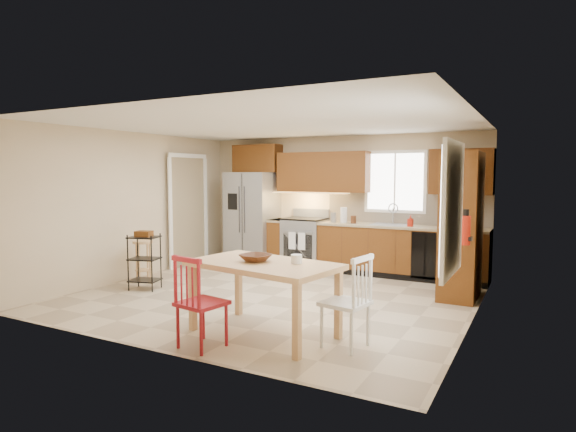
# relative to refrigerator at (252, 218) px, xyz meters

# --- Properties ---
(floor) EXTENTS (5.50, 5.50, 0.00)m
(floor) POSITION_rel_refrigerator_xyz_m (1.70, -2.12, -0.91)
(floor) COLOR tan
(floor) RESTS_ON ground
(ceiling) EXTENTS (5.50, 5.00, 0.02)m
(ceiling) POSITION_rel_refrigerator_xyz_m (1.70, -2.12, 1.59)
(ceiling) COLOR silver
(ceiling) RESTS_ON ground
(wall_back) EXTENTS (5.50, 0.02, 2.50)m
(wall_back) POSITION_rel_refrigerator_xyz_m (1.70, 0.38, 0.34)
(wall_back) COLOR #CCB793
(wall_back) RESTS_ON ground
(wall_front) EXTENTS (5.50, 0.02, 2.50)m
(wall_front) POSITION_rel_refrigerator_xyz_m (1.70, -4.62, 0.34)
(wall_front) COLOR #CCB793
(wall_front) RESTS_ON ground
(wall_left) EXTENTS (0.02, 5.00, 2.50)m
(wall_left) POSITION_rel_refrigerator_xyz_m (-1.05, -2.12, 0.34)
(wall_left) COLOR #CCB793
(wall_left) RESTS_ON ground
(wall_right) EXTENTS (0.02, 5.00, 2.50)m
(wall_right) POSITION_rel_refrigerator_xyz_m (4.45, -2.12, 0.34)
(wall_right) COLOR #CCB793
(wall_right) RESTS_ON ground
(refrigerator) EXTENTS (0.92, 0.75, 1.82)m
(refrigerator) POSITION_rel_refrigerator_xyz_m (0.00, 0.00, 0.00)
(refrigerator) COLOR gray
(refrigerator) RESTS_ON floor
(range_stove) EXTENTS (0.76, 0.63, 0.92)m
(range_stove) POSITION_rel_refrigerator_xyz_m (1.15, 0.06, -0.45)
(range_stove) COLOR gray
(range_stove) RESTS_ON floor
(base_cabinet_narrow) EXTENTS (0.30, 0.60, 0.90)m
(base_cabinet_narrow) POSITION_rel_refrigerator_xyz_m (0.60, 0.08, -0.46)
(base_cabinet_narrow) COLOR #5D2F11
(base_cabinet_narrow) RESTS_ON floor
(base_cabinet_run) EXTENTS (2.92, 0.60, 0.90)m
(base_cabinet_run) POSITION_rel_refrigerator_xyz_m (2.99, 0.08, -0.46)
(base_cabinet_run) COLOR #5D2F11
(base_cabinet_run) RESTS_ON floor
(dishwasher) EXTENTS (0.60, 0.02, 0.78)m
(dishwasher) POSITION_rel_refrigerator_xyz_m (3.55, -0.22, -0.46)
(dishwasher) COLOR black
(dishwasher) RESTS_ON floor
(backsplash) EXTENTS (2.92, 0.03, 0.55)m
(backsplash) POSITION_rel_refrigerator_xyz_m (2.99, 0.36, 0.27)
(backsplash) COLOR beige
(backsplash) RESTS_ON wall_back
(upper_over_fridge) EXTENTS (1.00, 0.35, 0.55)m
(upper_over_fridge) POSITION_rel_refrigerator_xyz_m (0.00, 0.20, 1.19)
(upper_over_fridge) COLOR #613310
(upper_over_fridge) RESTS_ON wall_back
(upper_left_block) EXTENTS (1.80, 0.35, 0.75)m
(upper_left_block) POSITION_rel_refrigerator_xyz_m (1.45, 0.20, 0.92)
(upper_left_block) COLOR #613310
(upper_left_block) RESTS_ON wall_back
(upper_right_block) EXTENTS (1.00, 0.35, 0.75)m
(upper_right_block) POSITION_rel_refrigerator_xyz_m (3.95, 0.20, 0.92)
(upper_right_block) COLOR #613310
(upper_right_block) RESTS_ON wall_back
(window_back) EXTENTS (1.12, 0.04, 1.12)m
(window_back) POSITION_rel_refrigerator_xyz_m (2.80, 0.35, 0.74)
(window_back) COLOR white
(window_back) RESTS_ON wall_back
(sink) EXTENTS (0.62, 0.46, 0.16)m
(sink) POSITION_rel_refrigerator_xyz_m (2.80, 0.08, -0.05)
(sink) COLOR gray
(sink) RESTS_ON base_cabinet_run
(undercab_glow) EXTENTS (1.60, 0.30, 0.01)m
(undercab_glow) POSITION_rel_refrigerator_xyz_m (1.15, 0.17, 0.52)
(undercab_glow) COLOR #FFBF66
(undercab_glow) RESTS_ON wall_back
(soap_bottle) EXTENTS (0.09, 0.09, 0.19)m
(soap_bottle) POSITION_rel_refrigerator_xyz_m (3.18, -0.02, 0.09)
(soap_bottle) COLOR #B11C0C
(soap_bottle) RESTS_ON base_cabinet_run
(paper_towel) EXTENTS (0.12, 0.12, 0.28)m
(paper_towel) POSITION_rel_refrigerator_xyz_m (1.95, 0.03, 0.13)
(paper_towel) COLOR white
(paper_towel) RESTS_ON base_cabinet_run
(canister_steel) EXTENTS (0.11, 0.11, 0.18)m
(canister_steel) POSITION_rel_refrigerator_xyz_m (1.75, 0.03, 0.08)
(canister_steel) COLOR gray
(canister_steel) RESTS_ON base_cabinet_run
(canister_wood) EXTENTS (0.10, 0.10, 0.14)m
(canister_wood) POSITION_rel_refrigerator_xyz_m (2.15, -0.00, 0.06)
(canister_wood) COLOR #472612
(canister_wood) RESTS_ON base_cabinet_run
(pantry) EXTENTS (0.50, 0.95, 2.10)m
(pantry) POSITION_rel_refrigerator_xyz_m (4.13, -0.93, 0.14)
(pantry) COLOR #5D2F11
(pantry) RESTS_ON floor
(fire_extinguisher) EXTENTS (0.12, 0.12, 0.36)m
(fire_extinguisher) POSITION_rel_refrigerator_xyz_m (4.33, -1.98, 0.19)
(fire_extinguisher) COLOR #B11C0C
(fire_extinguisher) RESTS_ON wall_right
(window_right) EXTENTS (0.04, 1.02, 1.32)m
(window_right) POSITION_rel_refrigerator_xyz_m (4.38, -3.27, 0.54)
(window_right) COLOR white
(window_right) RESTS_ON wall_right
(doorway) EXTENTS (0.04, 0.95, 2.10)m
(doorway) POSITION_rel_refrigerator_xyz_m (-0.97, -0.82, 0.14)
(doorway) COLOR #8C7A59
(doorway) RESTS_ON wall_left
(dining_table) EXTENTS (1.77, 1.18, 0.80)m
(dining_table) POSITION_rel_refrigerator_xyz_m (2.45, -3.65, -0.51)
(dining_table) COLOR tan
(dining_table) RESTS_ON floor
(chair_red) EXTENTS (0.52, 0.52, 0.96)m
(chair_red) POSITION_rel_refrigerator_xyz_m (2.10, -4.30, -0.43)
(chair_red) COLOR maroon
(chair_red) RESTS_ON floor
(chair_white) EXTENTS (0.52, 0.52, 0.96)m
(chair_white) POSITION_rel_refrigerator_xyz_m (3.40, -3.60, -0.43)
(chair_white) COLOR white
(chair_white) RESTS_ON floor
(table_bowl) EXTENTS (0.38, 0.38, 0.08)m
(table_bowl) POSITION_rel_refrigerator_xyz_m (2.35, -3.65, -0.10)
(table_bowl) COLOR #472612
(table_bowl) RESTS_ON dining_table
(table_jar) EXTENTS (0.14, 0.14, 0.15)m
(table_jar) POSITION_rel_refrigerator_xyz_m (2.81, -3.55, -0.07)
(table_jar) COLOR white
(table_jar) RESTS_ON dining_table
(bar_stool) EXTENTS (0.44, 0.44, 0.69)m
(bar_stool) POSITION_rel_refrigerator_xyz_m (-0.68, -2.32, -0.57)
(bar_stool) COLOR tan
(bar_stool) RESTS_ON floor
(utility_cart) EXTENTS (0.51, 0.44, 0.87)m
(utility_cart) POSITION_rel_refrigerator_xyz_m (-0.26, -2.72, -0.48)
(utility_cart) COLOR black
(utility_cart) RESTS_ON floor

